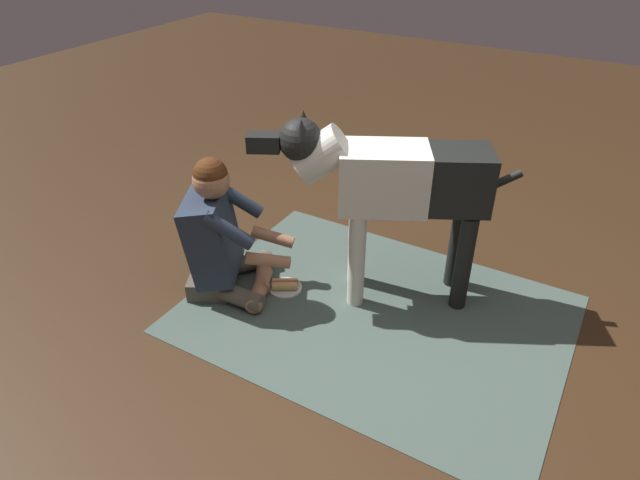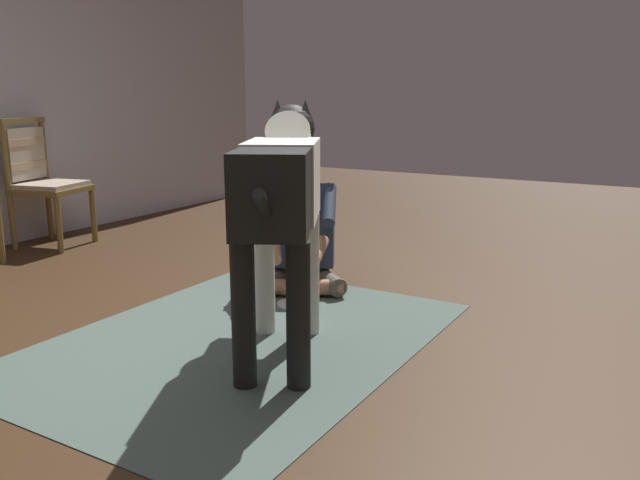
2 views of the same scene
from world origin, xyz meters
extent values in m
plane|color=#362313|center=(0.00, 0.00, 0.00)|extent=(13.60, 13.60, 0.00)
cube|color=#42544C|center=(0.09, -0.19, 0.00)|extent=(2.13, 1.59, 0.01)
cylinder|color=brown|center=(0.40, 2.13, 0.21)|extent=(0.04, 0.04, 0.42)
cylinder|color=brown|center=(1.21, 2.13, 0.21)|extent=(0.04, 0.04, 0.42)
cylinder|color=brown|center=(0.81, 2.03, 0.21)|extent=(0.04, 0.04, 0.42)
cylinder|color=brown|center=(1.11, 2.53, 0.21)|extent=(0.04, 0.04, 0.42)
cylinder|color=brown|center=(0.71, 2.43, 0.21)|extent=(0.04, 0.04, 0.42)
cube|color=brown|center=(0.96, 2.28, 0.44)|extent=(0.56, 0.56, 0.04)
cube|color=tan|center=(0.96, 2.28, 0.48)|extent=(0.51, 0.51, 0.04)
cylinder|color=brown|center=(1.11, 2.53, 0.72)|extent=(0.04, 0.04, 0.52)
cylinder|color=brown|center=(0.71, 2.43, 0.72)|extent=(0.04, 0.04, 0.52)
cube|color=brown|center=(0.91, 2.48, 0.96)|extent=(0.46, 0.15, 0.04)
cube|color=tan|center=(0.91, 2.48, 0.71)|extent=(0.38, 0.14, 0.40)
cube|color=tan|center=(0.91, 2.48, 0.80)|extent=(0.39, 0.15, 0.06)
cube|color=tan|center=(0.91, 2.48, 0.62)|extent=(0.39, 0.15, 0.06)
cube|color=#4F4A3E|center=(1.08, 0.08, 0.06)|extent=(0.37, 0.41, 0.12)
cylinder|color=#4F4A3E|center=(1.01, -0.13, 0.07)|extent=(0.33, 0.38, 0.11)
cylinder|color=#A16C4C|center=(0.85, -0.14, 0.06)|extent=(0.27, 0.36, 0.09)
cylinder|color=#4F4A3E|center=(0.87, 0.14, 0.07)|extent=(0.40, 0.13, 0.11)
cylinder|color=#A16C4C|center=(0.77, 0.01, 0.06)|extent=(0.23, 0.37, 0.09)
cube|color=#243042|center=(1.05, 0.06, 0.38)|extent=(0.44, 0.49, 0.54)
cylinder|color=#243042|center=(1.01, -0.16, 0.53)|extent=(0.30, 0.21, 0.24)
cylinder|color=#A16C4C|center=(0.80, -0.21, 0.30)|extent=(0.28, 0.15, 0.12)
cylinder|color=#243042|center=(0.84, 0.15, 0.53)|extent=(0.30, 0.21, 0.24)
cylinder|color=#A16C4C|center=(0.69, 0.01, 0.30)|extent=(0.26, 0.22, 0.12)
sphere|color=#A16C4C|center=(1.02, 0.05, 0.74)|extent=(0.21, 0.21, 0.21)
sphere|color=#48250F|center=(1.02, 0.05, 0.78)|extent=(0.19, 0.19, 0.19)
cylinder|color=silver|center=(0.24, -0.23, 0.30)|extent=(0.10, 0.10, 0.60)
cylinder|color=silver|center=(0.34, -0.43, 0.30)|extent=(0.10, 0.10, 0.60)
cylinder|color=black|center=(-0.30, -0.51, 0.30)|extent=(0.10, 0.10, 0.60)
cylinder|color=black|center=(-0.20, -0.71, 0.30)|extent=(0.10, 0.10, 0.60)
cube|color=silver|center=(0.18, -0.39, 0.78)|extent=(0.57, 0.50, 0.35)
cube|color=black|center=(-0.15, -0.56, 0.78)|extent=(0.51, 0.45, 0.33)
cylinder|color=silver|center=(0.48, -0.24, 0.91)|extent=(0.41, 0.35, 0.34)
sphere|color=black|center=(0.58, -0.18, 0.99)|extent=(0.23, 0.23, 0.23)
cube|color=black|center=(0.75, -0.09, 0.97)|extent=(0.20, 0.17, 0.09)
cone|color=black|center=(0.53, -0.13, 1.08)|extent=(0.11, 0.11, 0.11)
cone|color=black|center=(0.60, -0.25, 1.08)|extent=(0.11, 0.11, 0.11)
cylinder|color=black|center=(-0.35, -0.66, 0.75)|extent=(0.29, 0.18, 0.20)
cylinder|color=silver|center=(0.68, -0.13, 0.01)|extent=(0.21, 0.21, 0.01)
cylinder|color=tan|center=(0.69, -0.15, 0.04)|extent=(0.16, 0.12, 0.05)
cylinder|color=tan|center=(0.67, -0.11, 0.04)|extent=(0.16, 0.12, 0.05)
cylinder|color=#A64737|center=(0.68, -0.13, 0.04)|extent=(0.16, 0.12, 0.04)
camera|label=1|loc=(-0.90, 2.14, 2.13)|focal=31.29mm
camera|label=2|loc=(-2.24, -2.01, 1.16)|focal=36.33mm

